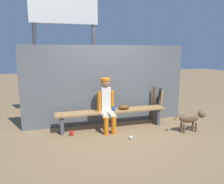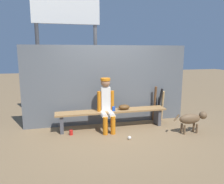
{
  "view_description": "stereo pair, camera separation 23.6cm",
  "coord_description": "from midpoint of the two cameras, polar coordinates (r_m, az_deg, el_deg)",
  "views": [
    {
      "loc": [
        -1.44,
        -4.9,
        1.87
      ],
      "look_at": [
        0.0,
        0.0,
        0.91
      ],
      "focal_mm": 34.89,
      "sensor_mm": 36.0,
      "label": 1
    },
    {
      "loc": [
        -1.21,
        -4.96,
        1.87
      ],
      "look_at": [
        0.0,
        0.0,
        0.91
      ],
      "focal_mm": 34.89,
      "sensor_mm": 36.0,
      "label": 2
    }
  ],
  "objects": [
    {
      "name": "baseball_glove",
      "position": [
        5.37,
        4.46,
        -3.96
      ],
      "size": [
        0.28,
        0.2,
        0.12
      ],
      "primitive_type": "ellipsoid",
      "color": "#593819",
      "rests_on": "dugout_bench"
    },
    {
      "name": "dog",
      "position": [
        5.41,
        21.42,
        -6.56
      ],
      "size": [
        0.84,
        0.2,
        0.49
      ],
      "color": "brown",
      "rests_on": "ground_plane"
    },
    {
      "name": "dugout_bench",
      "position": [
        5.32,
        1.28,
        -5.78
      ],
      "size": [
        2.71,
        0.36,
        0.46
      ],
      "color": "olive",
      "rests_on": "ground_plane"
    },
    {
      "name": "bat_aluminum_black",
      "position": [
        6.07,
        13.34,
        -3.14
      ],
      "size": [
        0.1,
        0.29,
        0.9
      ],
      "primitive_type": "cylinder",
      "rotation": [
        0.24,
        0.0,
        0.14
      ],
      "color": "black",
      "rests_on": "ground_plane"
    },
    {
      "name": "ground_plane",
      "position": [
        5.44,
        1.26,
        -9.43
      ],
      "size": [
        30.0,
        30.0,
        0.0
      ],
      "primitive_type": "plane",
      "color": "brown"
    },
    {
      "name": "baseball",
      "position": [
        4.79,
        6.03,
        -11.85
      ],
      "size": [
        0.07,
        0.07,
        0.07
      ],
      "primitive_type": "sphere",
      "color": "white",
      "rests_on": "ground_plane"
    },
    {
      "name": "bat_wood_dark",
      "position": [
        6.0,
        12.2,
        -3.02
      ],
      "size": [
        0.09,
        0.15,
        0.95
      ],
      "primitive_type": "cylinder",
      "rotation": [
        0.08,
        0.0,
        0.18
      ],
      "color": "brown",
      "rests_on": "ground_plane"
    },
    {
      "name": "cup_on_ground",
      "position": [
        5.06,
        -9.34,
        -10.46
      ],
      "size": [
        0.08,
        0.08,
        0.11
      ],
      "primitive_type": "cylinder",
      "color": "red",
      "rests_on": "ground_plane"
    },
    {
      "name": "bat_wood_tan",
      "position": [
        6.12,
        14.13,
        -3.46
      ],
      "size": [
        0.08,
        0.17,
        0.82
      ],
      "primitive_type": "cylinder",
      "rotation": [
        0.12,
        0.0,
        -0.12
      ],
      "color": "tan",
      "rests_on": "ground_plane"
    },
    {
      "name": "chainlink_fence",
      "position": [
        5.57,
        0.22,
        1.78
      ],
      "size": [
        4.22,
        0.03,
        2.02
      ],
      "primitive_type": "cube",
      "color": "#595E63",
      "rests_on": "ground_plane"
    },
    {
      "name": "scoreboard",
      "position": [
        6.14,
        -10.15,
        17.13
      ],
      "size": [
        2.04,
        0.27,
        3.7
      ],
      "color": "#3F3F42",
      "rests_on": "ground_plane"
    },
    {
      "name": "cup_on_bench",
      "position": [
        5.23,
        1.73,
        -4.38
      ],
      "size": [
        0.08,
        0.08,
        0.11
      ],
      "primitive_type": "cylinder",
      "color": "#1E47AD",
      "rests_on": "dugout_bench"
    },
    {
      "name": "player_seated",
      "position": [
        5.11,
        -0.13,
        -2.86
      ],
      "size": [
        0.41,
        0.55,
        1.25
      ],
      "color": "silver",
      "rests_on": "ground_plane"
    }
  ]
}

